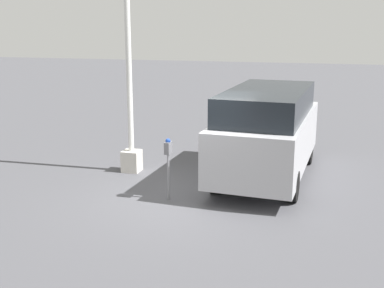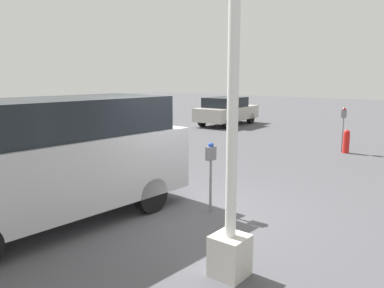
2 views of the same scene
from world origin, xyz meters
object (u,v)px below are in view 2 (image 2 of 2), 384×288
at_px(fire_hydrant, 346,141).
at_px(parking_meter_near, 211,161).
at_px(lamp_post, 232,128).
at_px(car_distant, 227,111).
at_px(parking_meter_far, 344,120).
at_px(parked_van, 52,158).

bearing_deg(fire_hydrant, parking_meter_near, -2.00).
bearing_deg(fire_hydrant, lamp_post, 8.14).
distance_m(parking_meter_near, car_distant, 13.20).
bearing_deg(parking_meter_far, parking_meter_near, 2.51).
relative_size(parking_meter_near, parked_van, 0.27).
height_order(parked_van, car_distant, parked_van).
distance_m(lamp_post, fire_hydrant, 9.45).
bearing_deg(parking_meter_far, parked_van, -7.93).
xyz_separation_m(parking_meter_far, car_distant, (-3.59, -7.18, -0.35)).
relative_size(parking_meter_near, fire_hydrant, 1.70).
bearing_deg(parking_meter_near, lamp_post, 45.64).
xyz_separation_m(parking_meter_far, parked_van, (9.74, -1.92, 0.06)).
distance_m(parked_van, car_distant, 14.33).
relative_size(parked_van, car_distant, 1.22).
height_order(lamp_post, fire_hydrant, lamp_post).
height_order(parked_van, fire_hydrant, parked_van).
distance_m(car_distant, fire_hydrant, 8.21).
relative_size(parking_meter_far, car_distant, 0.37).
bearing_deg(parked_van, car_distant, -155.13).
bearing_deg(lamp_post, parking_meter_near, -137.61).
xyz_separation_m(parking_meter_near, fire_hydrant, (-7.49, 0.26, -0.61)).
bearing_deg(parking_meter_near, fire_hydrant, -178.75).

